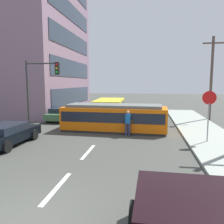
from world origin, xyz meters
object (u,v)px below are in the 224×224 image
at_px(city_bus, 109,108).
at_px(utility_pole_mid, 211,77).
at_px(stop_sign, 209,106).
at_px(traffic_light_mast, 40,83).
at_px(parked_sedan_far, 62,113).
at_px(parked_sedan_mid, 6,134).
at_px(streetcar_tram, 114,117).
at_px(pedestrian_crossing, 128,122).

xyz_separation_m(city_bus, utility_pole_mid, (9.40, 0.52, 2.92)).
bearing_deg(city_bus, stop_sign, -49.25).
bearing_deg(traffic_light_mast, parked_sedan_far, 94.50).
distance_m(parked_sedan_mid, traffic_light_mast, 4.68).
distance_m(parked_sedan_mid, parked_sedan_far, 8.72).
distance_m(streetcar_tram, traffic_light_mast, 5.80).
bearing_deg(utility_pole_mid, parked_sedan_far, -171.37).
height_order(city_bus, parked_sedan_far, city_bus).
relative_size(parked_sedan_mid, parked_sedan_far, 0.98).
relative_size(parked_sedan_far, stop_sign, 1.58).
relative_size(parked_sedan_mid, utility_pole_mid, 0.59).
xyz_separation_m(streetcar_tram, traffic_light_mast, (-5.13, -1.07, 2.49)).
relative_size(parked_sedan_mid, traffic_light_mast, 0.89).
distance_m(pedestrian_crossing, utility_pole_mid, 10.70).
height_order(streetcar_tram, utility_pole_mid, utility_pole_mid).
xyz_separation_m(parked_sedan_mid, utility_pole_mid, (13.50, 10.79, 3.36)).
height_order(parked_sedan_mid, traffic_light_mast, traffic_light_mast).
height_order(streetcar_tram, city_bus, streetcar_tram).
bearing_deg(stop_sign, parked_sedan_mid, -169.66).
bearing_deg(traffic_light_mast, utility_pole_mid, 28.25).
bearing_deg(city_bus, parked_sedan_mid, -111.76).
distance_m(streetcar_tram, parked_sedan_mid, 7.22).
height_order(parked_sedan_mid, parked_sedan_far, same).
relative_size(streetcar_tram, utility_pole_mid, 0.99).
distance_m(city_bus, stop_sign, 10.92).
height_order(streetcar_tram, stop_sign, stop_sign).
xyz_separation_m(parked_sedan_far, traffic_light_mast, (0.40, -5.03, 2.86)).
height_order(streetcar_tram, traffic_light_mast, traffic_light_mast).
relative_size(pedestrian_crossing, stop_sign, 0.58).
relative_size(streetcar_tram, city_bus, 1.31).
height_order(city_bus, utility_pole_mid, utility_pole_mid).
relative_size(streetcar_tram, parked_sedan_far, 1.66).
xyz_separation_m(parked_sedan_mid, traffic_light_mast, (0.28, 3.69, 2.86)).
bearing_deg(city_bus, traffic_light_mast, -120.12).
distance_m(parked_sedan_mid, utility_pole_mid, 17.60).
bearing_deg(streetcar_tram, city_bus, 103.44).
xyz_separation_m(parked_sedan_far, stop_sign, (11.30, -6.68, 1.57)).
height_order(pedestrian_crossing, traffic_light_mast, traffic_light_mast).
bearing_deg(parked_sedan_mid, stop_sign, 10.34).
height_order(city_bus, stop_sign, stop_sign).
bearing_deg(streetcar_tram, parked_sedan_mid, -138.69).
bearing_deg(pedestrian_crossing, utility_pole_mid, 47.22).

